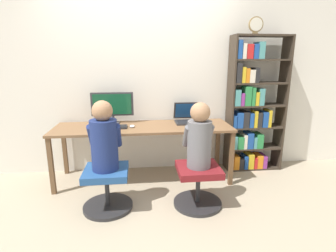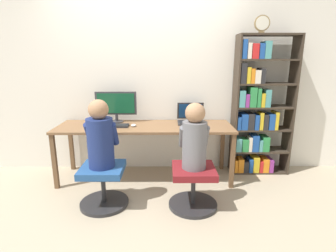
{
  "view_description": "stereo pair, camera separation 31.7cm",
  "coord_description": "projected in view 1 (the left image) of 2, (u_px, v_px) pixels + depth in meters",
  "views": [
    {
      "loc": [
        -0.04,
        -2.9,
        1.54
      ],
      "look_at": [
        0.3,
        0.16,
        0.76
      ],
      "focal_mm": 28.0,
      "sensor_mm": 36.0,
      "label": 1
    },
    {
      "loc": [
        0.27,
        -2.92,
        1.54
      ],
      "look_at": [
        0.3,
        0.16,
        0.76
      ],
      "focal_mm": 28.0,
      "sensor_mm": 36.0,
      "label": 2
    }
  ],
  "objects": [
    {
      "name": "computer_mouse_by_keyboard",
      "position": [
        132.0,
        126.0,
        3.26
      ],
      "size": [
        0.06,
        0.09,
        0.03
      ],
      "color": "silver",
      "rests_on": "desk"
    },
    {
      "name": "bookshelf",
      "position": [
        251.0,
        110.0,
        3.62
      ],
      "size": [
        0.77,
        0.27,
        1.85
      ],
      "color": "#382D23",
      "rests_on": "ground_plane"
    },
    {
      "name": "office_chair_right",
      "position": [
        198.0,
        184.0,
        2.81
      ],
      "size": [
        0.52,
        0.52,
        0.45
      ],
      "color": "#262628",
      "rests_on": "ground_plane"
    },
    {
      "name": "office_chair_left",
      "position": [
        107.0,
        187.0,
        2.74
      ],
      "size": [
        0.52,
        0.52,
        0.45
      ],
      "color": "#262628",
      "rests_on": "ground_plane"
    },
    {
      "name": "desk",
      "position": [
        144.0,
        131.0,
        3.33
      ],
      "size": [
        2.23,
        0.66,
        0.72
      ],
      "color": "brown",
      "rests_on": "ground_plane"
    },
    {
      "name": "wall_back",
      "position": [
        142.0,
        78.0,
        3.55
      ],
      "size": [
        10.0,
        0.05,
        2.6
      ],
      "color": "white",
      "rests_on": "ground_plane"
    },
    {
      "name": "laptop",
      "position": [
        188.0,
        118.0,
        3.52
      ],
      "size": [
        0.35,
        0.35,
        0.26
      ],
      "color": "#2D2D30",
      "rests_on": "desk"
    },
    {
      "name": "desktop_monitor",
      "position": [
        112.0,
        107.0,
        3.41
      ],
      "size": [
        0.55,
        0.18,
        0.41
      ],
      "color": "#333338",
      "rests_on": "desk"
    },
    {
      "name": "desk_clock",
      "position": [
        256.0,
        25.0,
        3.28
      ],
      "size": [
        0.19,
        0.03,
        0.21
      ],
      "color": "olive",
      "rests_on": "bookshelf"
    },
    {
      "name": "ground_plane",
      "position": [
        145.0,
        190.0,
        3.18
      ],
      "size": [
        14.0,
        14.0,
        0.0
      ],
      "primitive_type": "plane",
      "color": "tan"
    },
    {
      "name": "person_at_monitor",
      "position": [
        104.0,
        139.0,
        2.62
      ],
      "size": [
        0.33,
        0.32,
        0.71
      ],
      "color": "navy",
      "rests_on": "office_chair_left"
    },
    {
      "name": "person_at_laptop",
      "position": [
        199.0,
        137.0,
        2.68
      ],
      "size": [
        0.31,
        0.3,
        0.68
      ],
      "color": "slate",
      "rests_on": "office_chair_right"
    },
    {
      "name": "keyboard",
      "position": [
        109.0,
        127.0,
        3.22
      ],
      "size": [
        0.45,
        0.17,
        0.03
      ],
      "color": "#232326",
      "rests_on": "desk"
    }
  ]
}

